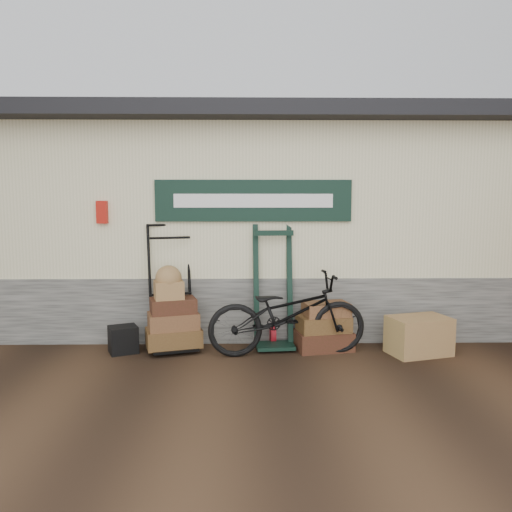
{
  "coord_description": "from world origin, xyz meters",
  "views": [
    {
      "loc": [
        -0.37,
        -5.68,
        1.96
      ],
      "look_at": [
        -0.27,
        0.9,
        1.22
      ],
      "focal_mm": 35.0,
      "sensor_mm": 36.0,
      "label": 1
    }
  ],
  "objects": [
    {
      "name": "green_barrow",
      "position": [
        -0.03,
        0.85,
        0.81
      ],
      "size": [
        0.63,
        0.55,
        1.63
      ],
      "primitive_type": null,
      "rotation": [
        0.0,
        0.0,
        0.09
      ],
      "color": "black",
      "rests_on": "ground"
    },
    {
      "name": "wicker_hamper",
      "position": [
        1.8,
        0.49,
        0.24
      ],
      "size": [
        0.84,
        0.66,
        0.48
      ],
      "primitive_type": "cube",
      "rotation": [
        0.0,
        0.0,
        0.28
      ],
      "color": "brown",
      "rests_on": "ground"
    },
    {
      "name": "ground",
      "position": [
        0.0,
        0.0,
        0.0
      ],
      "size": [
        80.0,
        80.0,
        0.0
      ],
      "primitive_type": "plane",
      "color": "black",
      "rests_on": "ground"
    },
    {
      "name": "suitcase_stack",
      "position": [
        0.62,
        0.7,
        0.32
      ],
      "size": [
        0.79,
        0.58,
        0.64
      ],
      "primitive_type": null,
      "rotation": [
        0.0,
        0.0,
        0.19
      ],
      "color": "#3A2312",
      "rests_on": "ground"
    },
    {
      "name": "black_trunk",
      "position": [
        -1.98,
        0.61,
        0.17
      ],
      "size": [
        0.44,
        0.41,
        0.35
      ],
      "primitive_type": "cube",
      "rotation": [
        0.0,
        0.0,
        0.43
      ],
      "color": "black",
      "rests_on": "ground"
    },
    {
      "name": "bicycle",
      "position": [
        0.12,
        0.48,
        0.58
      ],
      "size": [
        0.9,
        2.07,
        1.17
      ],
      "primitive_type": "imported",
      "rotation": [
        0.0,
        0.0,
        1.67
      ],
      "color": "black",
      "rests_on": "ground"
    },
    {
      "name": "station_building",
      "position": [
        -0.01,
        2.74,
        1.61
      ],
      "size": [
        14.4,
        4.1,
        3.2
      ],
      "color": "#4C4C47",
      "rests_on": "ground"
    },
    {
      "name": "porter_trolley",
      "position": [
        -1.39,
        0.82,
        0.84
      ],
      "size": [
        0.98,
        0.84,
        1.68
      ],
      "primitive_type": null,
      "rotation": [
        0.0,
        0.0,
        0.29
      ],
      "color": "black",
      "rests_on": "ground"
    }
  ]
}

